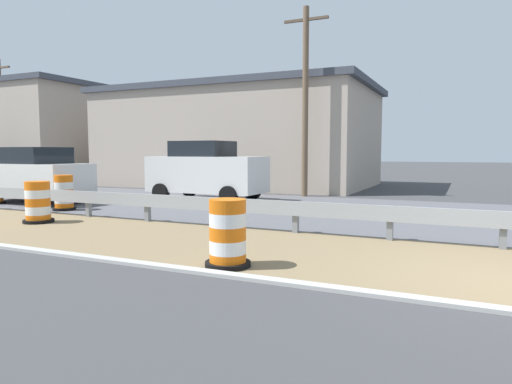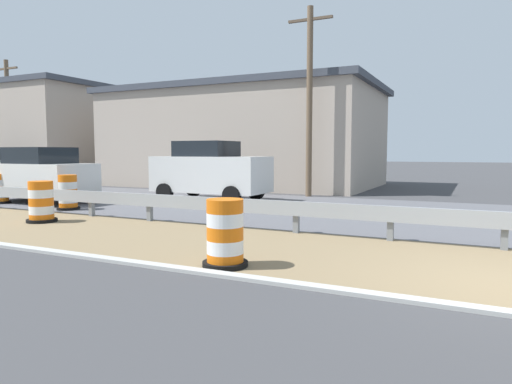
{
  "view_description": "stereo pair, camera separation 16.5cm",
  "coord_description": "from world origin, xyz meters",
  "px_view_note": "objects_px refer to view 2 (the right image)",
  "views": [
    {
      "loc": [
        -6.93,
        0.89,
        1.78
      ],
      "look_at": [
        1.51,
        4.78,
        0.96
      ],
      "focal_mm": 32.05,
      "sensor_mm": 36.0,
      "label": 1
    },
    {
      "loc": [
        -6.86,
        0.74,
        1.78
      ],
      "look_at": [
        1.51,
        4.78,
        0.96
      ],
      "focal_mm": 32.05,
      "sensor_mm": 36.0,
      "label": 2
    }
  ],
  "objects_px": {
    "traffic_barrel_close": "(41,204)",
    "utility_pole_near": "(309,99)",
    "traffic_barrel_mid": "(68,194)",
    "traffic_barrel_nearest": "(225,236)",
    "car_lead_far_lane": "(39,175)",
    "utility_pole_mid": "(9,119)",
    "car_mid_far_lane": "(210,171)",
    "traffic_barrel_far": "(0,190)"
  },
  "relations": [
    {
      "from": "traffic_barrel_nearest",
      "to": "utility_pole_mid",
      "type": "relative_size",
      "value": 0.15
    },
    {
      "from": "traffic_barrel_nearest",
      "to": "traffic_barrel_far",
      "type": "xyz_separation_m",
      "value": [
        4.24,
        11.37,
        -0.01
      ]
    },
    {
      "from": "traffic_barrel_mid",
      "to": "traffic_barrel_far",
      "type": "bearing_deg",
      "value": 86.2
    },
    {
      "from": "car_mid_far_lane",
      "to": "utility_pole_near",
      "type": "height_order",
      "value": "utility_pole_near"
    },
    {
      "from": "traffic_barrel_mid",
      "to": "car_lead_far_lane",
      "type": "height_order",
      "value": "car_lead_far_lane"
    },
    {
      "from": "car_lead_far_lane",
      "to": "utility_pole_mid",
      "type": "relative_size",
      "value": 0.59
    },
    {
      "from": "traffic_barrel_far",
      "to": "utility_pole_mid",
      "type": "relative_size",
      "value": 0.15
    },
    {
      "from": "car_lead_far_lane",
      "to": "utility_pole_mid",
      "type": "height_order",
      "value": "utility_pole_mid"
    },
    {
      "from": "utility_pole_near",
      "to": "traffic_barrel_far",
      "type": "bearing_deg",
      "value": 128.59
    },
    {
      "from": "traffic_barrel_close",
      "to": "traffic_barrel_nearest",
      "type": "bearing_deg",
      "value": -106.5
    },
    {
      "from": "traffic_barrel_far",
      "to": "traffic_barrel_close",
      "type": "bearing_deg",
      "value": -115.35
    },
    {
      "from": "car_mid_far_lane",
      "to": "traffic_barrel_close",
      "type": "bearing_deg",
      "value": -99.03
    },
    {
      "from": "traffic_barrel_close",
      "to": "traffic_barrel_mid",
      "type": "xyz_separation_m",
      "value": [
        2.09,
        1.39,
        0.02
      ]
    },
    {
      "from": "utility_pole_mid",
      "to": "traffic_barrel_nearest",
      "type": "bearing_deg",
      "value": -119.13
    },
    {
      "from": "traffic_barrel_far",
      "to": "utility_pole_near",
      "type": "relative_size",
      "value": 0.14
    },
    {
      "from": "traffic_barrel_far",
      "to": "utility_pole_mid",
      "type": "xyz_separation_m",
      "value": [
        7.54,
        9.78,
        3.22
      ]
    },
    {
      "from": "traffic_barrel_far",
      "to": "car_lead_far_lane",
      "type": "distance_m",
      "value": 1.34
    },
    {
      "from": "traffic_barrel_mid",
      "to": "traffic_barrel_nearest",
      "type": "bearing_deg",
      "value": -117.04
    },
    {
      "from": "traffic_barrel_mid",
      "to": "utility_pole_near",
      "type": "bearing_deg",
      "value": -36.04
    },
    {
      "from": "traffic_barrel_close",
      "to": "car_mid_far_lane",
      "type": "relative_size",
      "value": 0.24
    },
    {
      "from": "utility_pole_near",
      "to": "traffic_barrel_close",
      "type": "bearing_deg",
      "value": 157.42
    },
    {
      "from": "traffic_barrel_far",
      "to": "car_mid_far_lane",
      "type": "height_order",
      "value": "car_mid_far_lane"
    },
    {
      "from": "traffic_barrel_nearest",
      "to": "traffic_barrel_mid",
      "type": "distance_m",
      "value": 8.81
    },
    {
      "from": "traffic_barrel_nearest",
      "to": "traffic_barrel_mid",
      "type": "relative_size",
      "value": 0.98
    },
    {
      "from": "traffic_barrel_far",
      "to": "traffic_barrel_mid",
      "type": "bearing_deg",
      "value": -93.8
    },
    {
      "from": "traffic_barrel_mid",
      "to": "car_mid_far_lane",
      "type": "bearing_deg",
      "value": -29.98
    },
    {
      "from": "car_mid_far_lane",
      "to": "traffic_barrel_mid",
      "type": "bearing_deg",
      "value": -119.31
    },
    {
      "from": "traffic_barrel_nearest",
      "to": "traffic_barrel_far",
      "type": "bearing_deg",
      "value": 69.55
    },
    {
      "from": "traffic_barrel_close",
      "to": "car_lead_far_lane",
      "type": "bearing_deg",
      "value": 51.7
    },
    {
      "from": "traffic_barrel_close",
      "to": "utility_pole_mid",
      "type": "xyz_separation_m",
      "value": [
        9.87,
        14.69,
        3.21
      ]
    },
    {
      "from": "car_mid_far_lane",
      "to": "traffic_barrel_nearest",
      "type": "bearing_deg",
      "value": -56.54
    },
    {
      "from": "traffic_barrel_mid",
      "to": "utility_pole_mid",
      "type": "bearing_deg",
      "value": 59.68
    },
    {
      "from": "traffic_barrel_nearest",
      "to": "car_mid_far_lane",
      "type": "relative_size",
      "value": 0.25
    },
    {
      "from": "traffic_barrel_close",
      "to": "utility_pole_near",
      "type": "xyz_separation_m",
      "value": [
        9.36,
        -3.89,
        3.39
      ]
    },
    {
      "from": "traffic_barrel_far",
      "to": "car_lead_far_lane",
      "type": "xyz_separation_m",
      "value": [
        0.82,
        -0.93,
        0.51
      ]
    },
    {
      "from": "car_lead_far_lane",
      "to": "utility_pole_near",
      "type": "bearing_deg",
      "value": -141.18
    },
    {
      "from": "car_lead_far_lane",
      "to": "car_mid_far_lane",
      "type": "relative_size",
      "value": 0.97
    },
    {
      "from": "car_lead_far_lane",
      "to": "car_mid_far_lane",
      "type": "distance_m",
      "value": 6.04
    },
    {
      "from": "traffic_barrel_far",
      "to": "utility_pole_mid",
      "type": "height_order",
      "value": "utility_pole_mid"
    },
    {
      "from": "traffic_barrel_far",
      "to": "utility_pole_mid",
      "type": "bearing_deg",
      "value": 52.35
    },
    {
      "from": "traffic_barrel_close",
      "to": "traffic_barrel_far",
      "type": "distance_m",
      "value": 5.44
    },
    {
      "from": "utility_pole_near",
      "to": "utility_pole_mid",
      "type": "distance_m",
      "value": 18.59
    }
  ]
}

